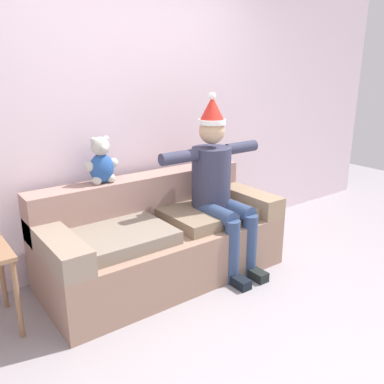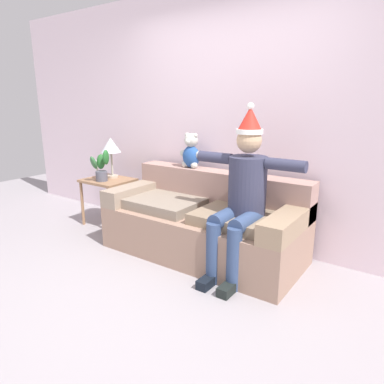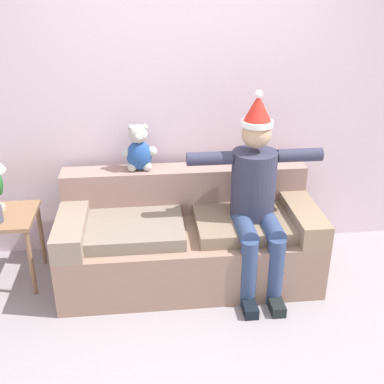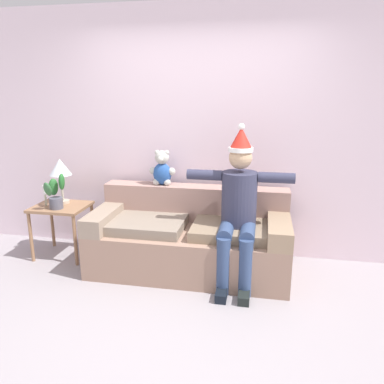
% 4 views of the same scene
% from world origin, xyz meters
% --- Properties ---
extents(ground_plane, '(10.00, 10.00, 0.00)m').
position_xyz_m(ground_plane, '(0.00, 0.00, 0.00)').
color(ground_plane, '#999297').
extents(back_wall, '(7.00, 0.10, 2.70)m').
position_xyz_m(back_wall, '(0.00, 1.55, 1.35)').
color(back_wall, silver).
rests_on(back_wall, ground_plane).
extents(couch, '(1.99, 0.89, 0.82)m').
position_xyz_m(couch, '(0.00, 1.02, 0.33)').
color(couch, '#987663').
rests_on(couch, ground_plane).
extents(person_seated, '(1.02, 0.77, 1.52)m').
position_xyz_m(person_seated, '(0.49, 0.86, 0.77)').
color(person_seated, '#35364F').
rests_on(person_seated, ground_plane).
extents(teddy_bear, '(0.29, 0.17, 0.38)m').
position_xyz_m(teddy_bear, '(-0.36, 1.30, 0.99)').
color(teddy_bear, '#27519C').
rests_on(teddy_bear, couch).
extents(side_table, '(0.58, 0.49, 0.59)m').
position_xyz_m(side_table, '(-1.47, 1.06, 0.50)').
color(side_table, '#956C4C').
rests_on(side_table, ground_plane).
extents(table_lamp, '(0.24, 0.24, 0.50)m').
position_xyz_m(table_lamp, '(-1.49, 1.16, 0.97)').
color(table_lamp, '#BEAA93').
rests_on(table_lamp, side_table).
extents(potted_plant, '(0.23, 0.25, 0.39)m').
position_xyz_m(potted_plant, '(-1.45, 0.95, 0.76)').
color(potted_plant, '#515260').
rests_on(potted_plant, side_table).
extents(candle_tall, '(0.04, 0.04, 0.23)m').
position_xyz_m(candle_tall, '(-1.63, 1.04, 0.73)').
color(candle_tall, beige).
rests_on(candle_tall, side_table).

